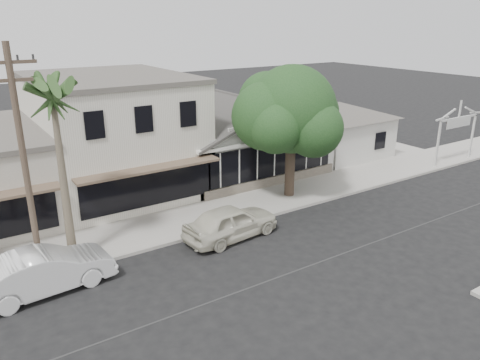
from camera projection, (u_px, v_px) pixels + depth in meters
ground at (302, 269)px, 19.14m from camera, size 140.00×140.00×0.00m
sidewalk_north at (59, 253)px, 20.26m from camera, size 90.00×3.50×0.15m
corner_shop at (237, 132)px, 30.72m from camera, size 10.40×8.60×5.10m
side_cottage at (337, 136)px, 34.60m from camera, size 6.00×6.00×3.00m
arch_sign at (459, 120)px, 31.89m from camera, size 4.12×0.12×3.95m
row_building_near at (112, 136)px, 27.15m from camera, size 8.00×10.00×6.50m
utility_pole at (24, 161)px, 16.98m from camera, size 1.80×0.24×9.00m
car_0 at (231, 222)px, 21.62m from camera, size 4.83×2.33×1.59m
car_1 at (45, 271)px, 17.36m from camera, size 5.13×2.13×1.65m
shade_tree at (288, 112)px, 25.40m from camera, size 6.73×6.08×7.47m
palm_east at (52, 95)px, 17.32m from camera, size 2.78×2.78×8.21m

